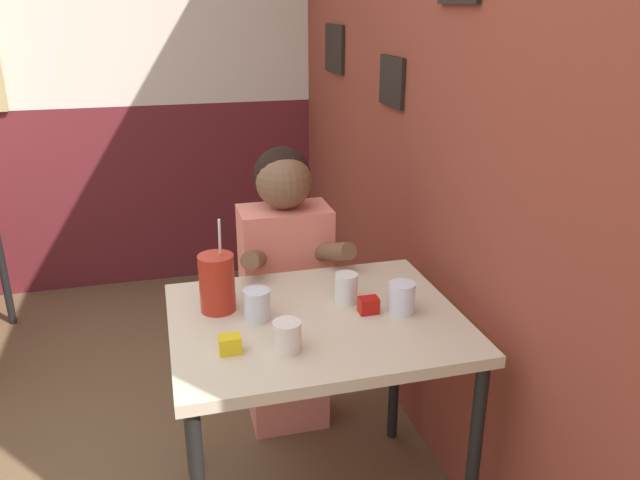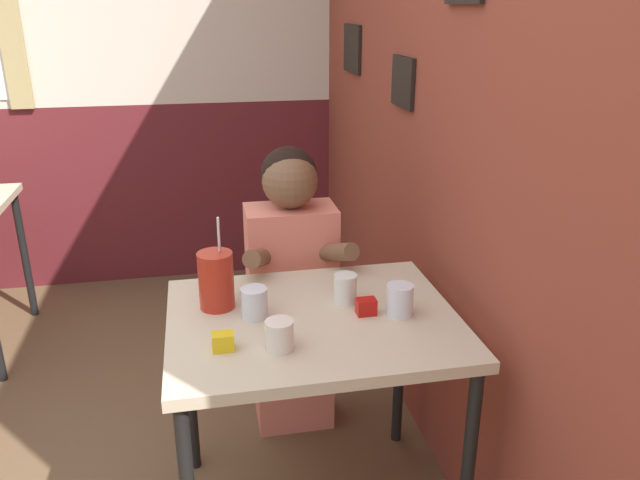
% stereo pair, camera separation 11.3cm
% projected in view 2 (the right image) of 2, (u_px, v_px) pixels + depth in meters
% --- Properties ---
extents(brick_wall_right, '(0.08, 4.55, 2.70)m').
position_uv_depth(brick_wall_right, '(401.00, 81.00, 2.60)').
color(brick_wall_right, brown).
rests_on(brick_wall_right, ground_plane).
extents(back_wall, '(5.96, 0.09, 2.70)m').
position_uv_depth(back_wall, '(67.00, 60.00, 3.51)').
color(back_wall, beige).
rests_on(back_wall, ground_plane).
extents(main_table, '(0.88, 0.71, 0.76)m').
position_uv_depth(main_table, '(313.00, 340.00, 1.93)').
color(main_table, beige).
rests_on(main_table, ground_plane).
extents(person_seated, '(0.42, 0.41, 1.17)m').
position_uv_depth(person_seated, '(292.00, 286.00, 2.44)').
color(person_seated, '#EA7F6B').
rests_on(person_seated, ground_plane).
extents(cocktail_pitcher, '(0.11, 0.11, 0.30)m').
position_uv_depth(cocktail_pitcher, '(216.00, 280.00, 1.93)').
color(cocktail_pitcher, '#B22819').
rests_on(cocktail_pitcher, main_table).
extents(glass_near_pitcher, '(0.08, 0.08, 0.10)m').
position_uv_depth(glass_near_pitcher, '(400.00, 300.00, 1.90)').
color(glass_near_pitcher, silver).
rests_on(glass_near_pitcher, main_table).
extents(glass_center, '(0.07, 0.07, 0.10)m').
position_uv_depth(glass_center, '(345.00, 289.00, 1.98)').
color(glass_center, silver).
rests_on(glass_center, main_table).
extents(glass_far_side, '(0.08, 0.08, 0.09)m').
position_uv_depth(glass_far_side, '(280.00, 335.00, 1.71)').
color(glass_far_side, silver).
rests_on(glass_far_side, main_table).
extents(glass_by_brick, '(0.08, 0.08, 0.09)m').
position_uv_depth(glass_by_brick, '(254.00, 303.00, 1.89)').
color(glass_by_brick, silver).
rests_on(glass_by_brick, main_table).
extents(condiment_ketchup, '(0.06, 0.04, 0.05)m').
position_uv_depth(condiment_ketchup, '(366.00, 307.00, 1.91)').
color(condiment_ketchup, '#B7140F').
rests_on(condiment_ketchup, main_table).
extents(condiment_mustard, '(0.06, 0.04, 0.05)m').
position_uv_depth(condiment_mustard, '(223.00, 342.00, 1.71)').
color(condiment_mustard, yellow).
rests_on(condiment_mustard, main_table).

